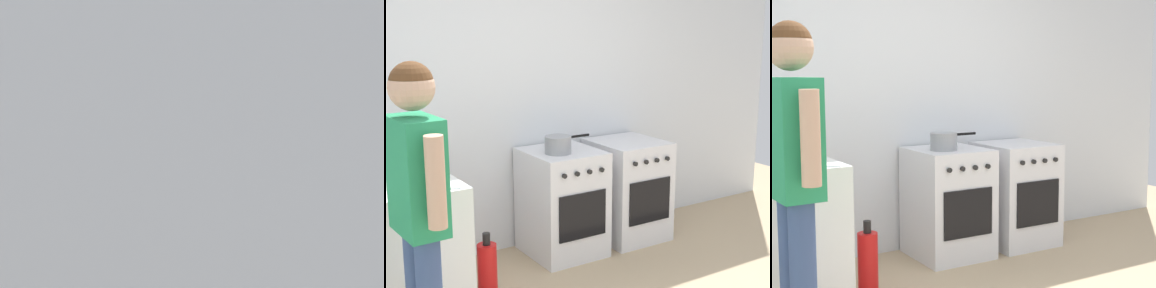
% 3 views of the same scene
% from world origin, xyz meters
% --- Properties ---
extents(back_wall, '(6.00, 0.10, 2.60)m').
position_xyz_m(back_wall, '(0.00, 1.95, 1.30)').
color(back_wall, silver).
rests_on(back_wall, ground).
extents(oven_left, '(0.55, 0.62, 0.85)m').
position_xyz_m(oven_left, '(0.35, 1.58, 0.43)').
color(oven_left, silver).
rests_on(oven_left, ground).
extents(oven_right, '(0.55, 0.62, 0.85)m').
position_xyz_m(oven_right, '(1.01, 1.58, 0.43)').
color(oven_right, silver).
rests_on(oven_right, ground).
extents(pot, '(0.39, 0.21, 0.13)m').
position_xyz_m(pot, '(0.28, 1.51, 0.92)').
color(pot, gray).
rests_on(pot, oven_left).
extents(knife_bread, '(0.34, 0.15, 0.01)m').
position_xyz_m(knife_bread, '(-0.94, 0.95, 0.90)').
color(knife_bread, silver).
rests_on(knife_bread, counter_unit).
extents(person, '(0.22, 0.57, 1.68)m').
position_xyz_m(person, '(-1.13, 0.51, 1.01)').
color(person, '#384C7A').
rests_on(person, ground).
extents(fire_extinguisher, '(0.13, 0.13, 0.50)m').
position_xyz_m(fire_extinguisher, '(-0.52, 1.10, 0.22)').
color(fire_extinguisher, red).
rests_on(fire_extinguisher, ground).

